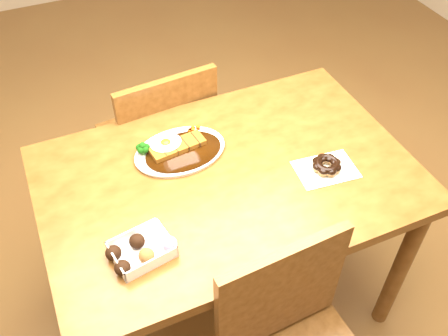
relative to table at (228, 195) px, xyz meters
name	(u,v)px	position (x,y,z in m)	size (l,w,h in m)	color
ground	(227,295)	(0.00, 0.00, -0.65)	(6.00, 6.00, 0.00)	brown
table	(228,195)	(0.00, 0.00, 0.00)	(1.20, 0.80, 0.75)	#542F10
chair_far	(161,141)	(-0.07, 0.54, -0.17)	(0.45, 0.45, 0.87)	#542F10
katsu_curry_plate	(178,149)	(-0.11, 0.16, 0.11)	(0.32, 0.24, 0.06)	white
donut_box	(141,250)	(-0.35, -0.19, 0.12)	(0.20, 0.15, 0.05)	white
pon_de_ring	(327,165)	(0.30, -0.11, 0.12)	(0.21, 0.16, 0.04)	silver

